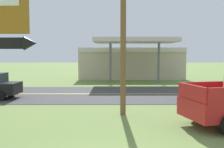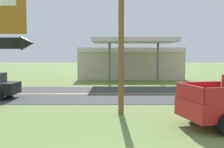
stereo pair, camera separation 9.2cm
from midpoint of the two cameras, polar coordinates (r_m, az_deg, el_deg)
The scene contains 4 objects.
road_asphalt at distance 18.60m, azimuth 0.20°, elevation -4.38°, with size 140.00×8.00×0.02m, color #3D3D3F.
road_centre_line at distance 18.60m, azimuth 0.20°, elevation -4.34°, with size 126.00×0.20×0.01m, color gold.
utility_pole at distance 12.30m, azimuth 2.48°, elevation 15.87°, with size 1.98×0.26×9.90m.
gas_station at distance 31.66m, azimuth 4.20°, elevation 2.65°, with size 12.00×11.50×4.40m.
Camera 2 is at (0.05, -5.40, 2.78)m, focal length 41.88 mm.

